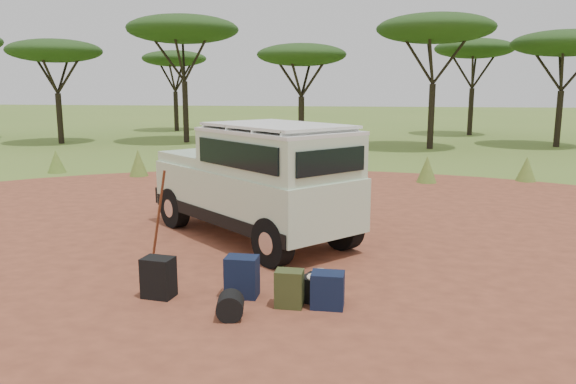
# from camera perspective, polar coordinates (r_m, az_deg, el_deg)

# --- Properties ---
(ground) EXTENTS (140.00, 140.00, 0.00)m
(ground) POSITION_cam_1_polar(r_m,az_deg,el_deg) (9.10, -0.41, -7.53)
(ground) COLOR #5A7C2C
(ground) RESTS_ON ground
(dirt_clearing) EXTENTS (23.00, 23.00, 0.01)m
(dirt_clearing) POSITION_cam_1_polar(r_m,az_deg,el_deg) (9.10, -0.41, -7.50)
(dirt_clearing) COLOR #9A4D32
(dirt_clearing) RESTS_ON ground
(grass_fringe) EXTENTS (36.60, 1.60, 0.90)m
(grass_fringe) POSITION_cam_1_polar(r_m,az_deg,el_deg) (17.43, 4.36, 2.65)
(grass_fringe) COLOR #5A7C2C
(grass_fringe) RESTS_ON ground
(acacia_treeline) EXTENTS (46.70, 13.20, 6.26)m
(acacia_treeline) POSITION_cam_1_polar(r_m,az_deg,el_deg) (28.42, 7.52, 14.75)
(acacia_treeline) COLOR black
(acacia_treeline) RESTS_ON ground
(safari_vehicle) EXTENTS (4.50, 4.34, 2.20)m
(safari_vehicle) POSITION_cam_1_polar(r_m,az_deg,el_deg) (10.44, -3.17, 0.86)
(safari_vehicle) COLOR silver
(safari_vehicle) RESTS_ON ground
(walking_staff) EXTENTS (0.40, 0.22, 1.61)m
(walking_staff) POSITION_cam_1_polar(r_m,az_deg,el_deg) (8.86, -13.08, -2.90)
(walking_staff) COLOR brown
(walking_staff) RESTS_ON ground
(backpack_black) EXTENTS (0.45, 0.36, 0.56)m
(backpack_black) POSITION_cam_1_polar(r_m,az_deg,el_deg) (7.93, -13.02, -8.48)
(backpack_black) COLOR black
(backpack_black) RESTS_ON ground
(backpack_navy) EXTENTS (0.44, 0.32, 0.57)m
(backpack_navy) POSITION_cam_1_polar(r_m,az_deg,el_deg) (7.77, -4.70, -8.59)
(backpack_navy) COLOR #111835
(backpack_navy) RESTS_ON ground
(backpack_olive) EXTENTS (0.37, 0.27, 0.50)m
(backpack_olive) POSITION_cam_1_polar(r_m,az_deg,el_deg) (7.42, 0.13, -9.81)
(backpack_olive) COLOR #394620
(backpack_olive) RESTS_ON ground
(duffel_navy) EXTENTS (0.43, 0.32, 0.48)m
(duffel_navy) POSITION_cam_1_polar(r_m,az_deg,el_deg) (7.42, 4.05, -9.93)
(duffel_navy) COLOR #111835
(duffel_navy) RESTS_ON ground
(hard_case) EXTENTS (0.58, 0.51, 0.35)m
(hard_case) POSITION_cam_1_polar(r_m,az_deg,el_deg) (7.61, 3.26, -9.90)
(hard_case) COLOR black
(hard_case) RESTS_ON ground
(stuff_sack) EXTENTS (0.39, 0.39, 0.34)m
(stuff_sack) POSITION_cam_1_polar(r_m,az_deg,el_deg) (7.13, -5.89, -11.44)
(stuff_sack) COLOR black
(stuff_sack) RESTS_ON ground
(safari_hat) EXTENTS (0.36, 0.36, 0.10)m
(safari_hat) POSITION_cam_1_polar(r_m,az_deg,el_deg) (7.54, 3.28, -8.40)
(safari_hat) COLOR beige
(safari_hat) RESTS_ON hard_case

